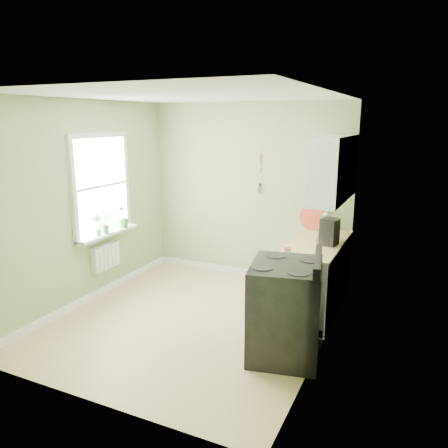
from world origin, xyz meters
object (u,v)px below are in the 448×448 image
at_px(stove, 285,309).
at_px(coffee_maker, 329,232).
at_px(stand_mixer, 325,230).
at_px(kettle, 312,221).

bearing_deg(stove, coffee_maker, 82.32).
xyz_separation_m(stove, stand_mixer, (0.08, 1.36, 0.56)).
distance_m(stand_mixer, kettle, 0.70).
xyz_separation_m(kettle, coffee_maker, (0.40, -0.74, 0.06)).
distance_m(stand_mixer, coffee_maker, 0.15).
relative_size(stand_mixer, coffee_maker, 1.11).
bearing_deg(stand_mixer, stove, -93.46).
bearing_deg(coffee_maker, kettle, 118.06).
height_order(stove, coffee_maker, coffee_maker).
distance_m(kettle, coffee_maker, 0.84).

